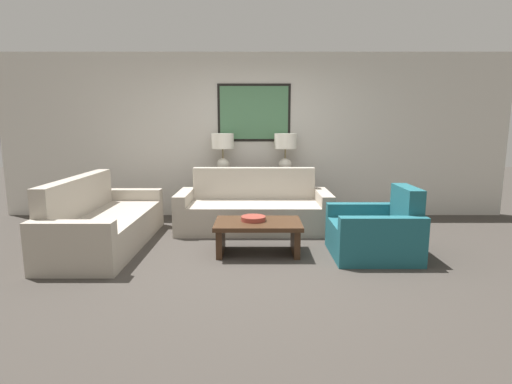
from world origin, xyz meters
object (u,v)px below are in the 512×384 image
console_table (255,196)px  armchair_near_back_wall (377,233)px  couch_by_back_wall (255,210)px  table_lamp_left (224,147)px  coffee_table (259,230)px  decorative_bowl (255,218)px  table_lamp_right (286,147)px  couch_by_side (105,224)px

console_table → armchair_near_back_wall: size_ratio=1.62×
couch_by_back_wall → armchair_near_back_wall: bearing=-40.2°
couch_by_back_wall → table_lamp_left: bearing=126.0°
coffee_table → console_table: bearing=91.8°
console_table → decorative_bowl: 1.75m
table_lamp_right → couch_by_back_wall: 1.22m
table_lamp_right → armchair_near_back_wall: bearing=-63.9°
table_lamp_right → coffee_table: size_ratio=0.62×
coffee_table → table_lamp_left: bearing=107.2°
coffee_table → armchair_near_back_wall: (1.37, -0.10, -0.01)m
console_table → couch_by_side: bearing=-141.4°
decorative_bowl → table_lamp_right: bearing=74.2°
table_lamp_left → armchair_near_back_wall: size_ratio=0.67×
console_table → couch_by_back_wall: bearing=-90.0°
table_lamp_right → decorative_bowl: (-0.49, -1.75, -0.75)m
couch_by_side → console_table: bearing=38.6°
console_table → table_lamp_right: 0.93m
table_lamp_left → coffee_table: (0.55, -1.79, -0.88)m
table_lamp_left → decorative_bowl: size_ratio=2.14×
decorative_bowl → armchair_near_back_wall: (1.42, -0.14, -0.14)m
couch_by_side → decorative_bowl: bearing=-7.4°
couch_by_back_wall → coffee_table: couch_by_back_wall is taller
table_lamp_left → couch_by_side: size_ratio=0.29×
table_lamp_right → coffee_table: table_lamp_right is taller
table_lamp_left → armchair_near_back_wall: bearing=-44.5°
coffee_table → table_lamp_right: bearing=76.1°
table_lamp_right → armchair_near_back_wall: 2.29m
decorative_bowl → console_table: bearing=90.1°
console_table → couch_by_back_wall: size_ratio=0.69×
table_lamp_right → armchair_near_back_wall: (0.93, -1.89, -0.89)m
couch_by_back_wall → couch_by_side: same height
coffee_table → armchair_near_back_wall: bearing=-4.1°
couch_by_back_wall → armchair_near_back_wall: 1.87m
coffee_table → decorative_bowl: decorative_bowl is taller
table_lamp_right → decorative_bowl: 1.97m
armchair_near_back_wall → table_lamp_left: bearing=135.5°
decorative_bowl → armchair_near_back_wall: bearing=-5.6°
table_lamp_right → couch_by_back_wall: size_ratio=0.29×
table_lamp_left → decorative_bowl: (0.50, -1.75, -0.75)m
table_lamp_right → decorative_bowl: bearing=-105.8°
couch_by_back_wall → coffee_table: 1.11m
console_table → decorative_bowl: size_ratio=5.17×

